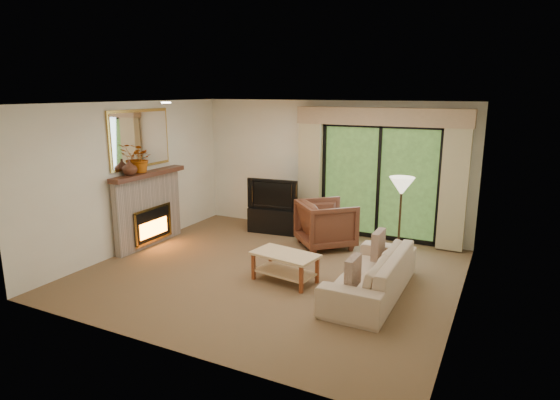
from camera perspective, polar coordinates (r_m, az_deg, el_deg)
The scene contains 22 objects.
floor at distance 7.42m, azimuth -1.05°, elevation -8.78°, with size 5.50×5.50×0.00m, color brown.
ceiling at distance 6.89m, azimuth -1.14°, elevation 11.73°, with size 5.50×5.50×0.00m, color white.
wall_back at distance 9.29m, azimuth 6.11°, elevation 3.96°, with size 5.00×5.00×0.00m, color #F0E5CC.
wall_front at distance 5.03m, azimuth -14.48°, elevation -4.27°, with size 5.00×5.00×0.00m, color #F0E5CC.
wall_left at distance 8.65m, azimuth -17.47°, elevation 2.75°, with size 5.00×5.00×0.00m, color #F0E5CC.
wall_right at distance 6.28m, azimuth 21.71°, elevation -1.34°, with size 5.00×5.00×0.00m, color #F0E5CC.
fireplace at distance 8.83m, azimuth -15.74°, elevation -1.01°, with size 0.24×1.70×1.37m, color gray, non-canonical shape.
mirror at distance 8.68m, azimuth -16.68°, elevation 7.18°, with size 0.07×1.45×1.02m, color #BD9544, non-canonical shape.
sliding_door at distance 8.98m, azimuth 11.95°, elevation 2.14°, with size 2.26×0.10×2.16m, color black, non-canonical shape.
curtain_left at distance 9.28m, azimuth 3.72°, elevation 3.38°, with size 0.45×0.18×2.35m, color tan.
curtain_right at distance 8.62m, azimuth 20.49°, elevation 1.81°, with size 0.45×0.18×2.35m, color tan.
cornice at distance 8.75m, azimuth 12.18°, elevation 9.91°, with size 3.20×0.24×0.32m, color tan.
media_console at distance 9.40m, azimuth -0.71°, elevation -2.43°, with size 0.99×0.44×0.49m, color black.
tv at distance 9.27m, azimuth -0.72°, elevation 0.83°, with size 1.04×0.14×0.60m, color black.
armchair at distance 8.50m, azimuth 5.63°, elevation -2.93°, with size 0.91×0.93×0.85m, color #592E1E.
sofa at distance 6.69m, azimuth 11.03°, elevation -8.71°, with size 2.11×0.82×0.62m, color tan.
pillow_near at distance 6.08m, azimuth 8.88°, elevation -8.67°, with size 0.10×0.40×0.40m, color #4F3124.
pillow_far at distance 7.18m, azimuth 11.89°, elevation -5.32°, with size 0.11×0.42×0.42m, color #4F3124.
coffee_table at distance 7.01m, azimuth 0.62°, elevation -8.20°, with size 0.97×0.53×0.44m, color #DEB883, non-canonical shape.
floor_lamp at distance 7.64m, azimuth 14.36°, elevation -2.72°, with size 0.39×0.39×1.47m, color #F8E7C3, non-canonical shape.
vase at distance 8.36m, azimuth -17.89°, elevation 3.80°, with size 0.26×0.26×0.27m, color #492619.
branches at distance 8.55m, azimuth -16.62°, elevation 4.88°, with size 0.45×0.39×0.51m, color #A44D0D.
Camera 1 is at (3.21, -6.09, 2.77)m, focal length 30.00 mm.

